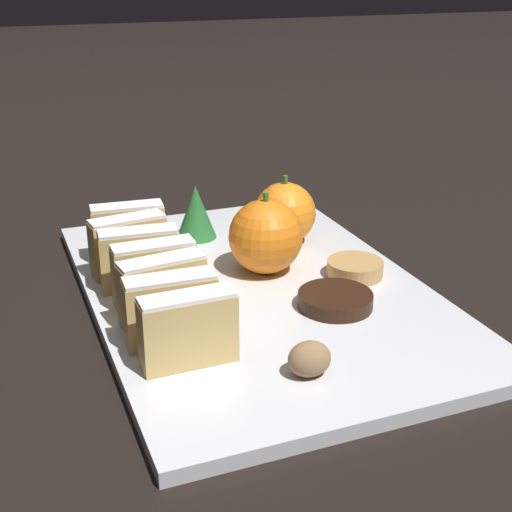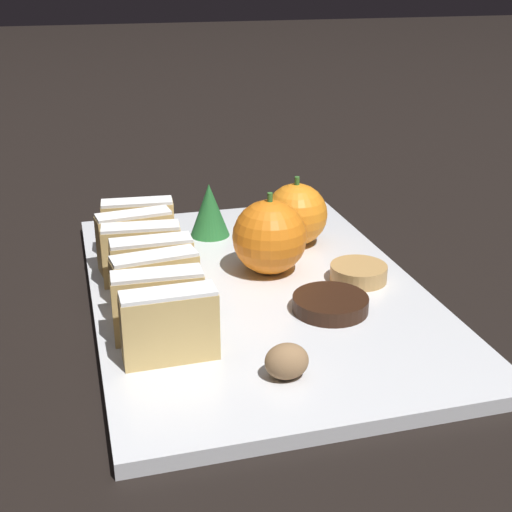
{
  "view_description": "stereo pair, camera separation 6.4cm",
  "coord_description": "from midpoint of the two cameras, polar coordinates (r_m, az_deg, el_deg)",
  "views": [
    {
      "loc": [
        -0.21,
        -0.55,
        0.29
      ],
      "look_at": [
        0.0,
        0.0,
        0.04
      ],
      "focal_mm": 50.0,
      "sensor_mm": 36.0,
      "label": 1
    },
    {
      "loc": [
        -0.15,
        -0.57,
        0.29
      ],
      "look_at": [
        0.0,
        0.0,
        0.04
      ],
      "focal_mm": 50.0,
      "sensor_mm": 36.0,
      "label": 2
    }
  ],
  "objects": [
    {
      "name": "orange_far",
      "position": [
        0.74,
        -0.15,
        3.4
      ],
      "size": [
        0.06,
        0.06,
        0.07
      ],
      "color": "orange",
      "rests_on": "serving_platter"
    },
    {
      "name": "serving_platter",
      "position": [
        0.65,
        -2.8,
        -2.98
      ],
      "size": [
        0.29,
        0.43,
        0.01
      ],
      "color": "silver",
      "rests_on": "ground_plane"
    },
    {
      "name": "orange_near",
      "position": [
        0.67,
        -1.95,
        1.52
      ],
      "size": [
        0.07,
        0.07,
        0.08
      ],
      "color": "orange",
      "rests_on": "serving_platter"
    },
    {
      "name": "stollen_slice_fourth",
      "position": [
        0.62,
        -11.07,
        -1.43
      ],
      "size": [
        0.07,
        0.02,
        0.06
      ],
      "color": "tan",
      "rests_on": "serving_platter"
    },
    {
      "name": "chocolate_cookie",
      "position": [
        0.61,
        3.39,
        -3.61
      ],
      "size": [
        0.06,
        0.06,
        0.01
      ],
      "color": "black",
      "rests_on": "serving_platter"
    },
    {
      "name": "ground_plane",
      "position": [
        0.65,
        -2.79,
        -3.46
      ],
      "size": [
        6.0,
        6.0,
        0.0
      ],
      "primitive_type": "plane",
      "color": "black"
    },
    {
      "name": "gingerbread_cookie",
      "position": [
        0.67,
        5.24,
        -1.05
      ],
      "size": [
        0.05,
        0.05,
        0.02
      ],
      "color": "tan",
      "rests_on": "serving_platter"
    },
    {
      "name": "walnut",
      "position": [
        0.51,
        0.71,
        -8.33
      ],
      "size": [
        0.03,
        0.03,
        0.03
      ],
      "color": "#8E6B47",
      "rests_on": "serving_platter"
    },
    {
      "name": "evergreen_sprig",
      "position": [
        0.76,
        -7.23,
        3.49
      ],
      "size": [
        0.04,
        0.04,
        0.06
      ],
      "color": "#23662D",
      "rests_on": "serving_platter"
    },
    {
      "name": "stollen_slice_sixth",
      "position": [
        0.68,
        -12.8,
        0.78
      ],
      "size": [
        0.07,
        0.03,
        0.06
      ],
      "color": "tan",
      "rests_on": "serving_platter"
    },
    {
      "name": "stollen_slice_fifth",
      "position": [
        0.65,
        -12.08,
        -0.29
      ],
      "size": [
        0.07,
        0.03,
        0.06
      ],
      "color": "tan",
      "rests_on": "serving_platter"
    },
    {
      "name": "stollen_slice_second",
      "position": [
        0.55,
        -10.12,
        -4.33
      ],
      "size": [
        0.07,
        0.03,
        0.06
      ],
      "color": "tan",
      "rests_on": "serving_platter"
    },
    {
      "name": "stollen_slice_back",
      "position": [
        0.72,
        -12.71,
        1.85
      ],
      "size": [
        0.07,
        0.03,
        0.06
      ],
      "color": "tan",
      "rests_on": "serving_platter"
    },
    {
      "name": "stollen_slice_front",
      "position": [
        0.52,
        -8.95,
        -5.94
      ],
      "size": [
        0.07,
        0.02,
        0.06
      ],
      "color": "tan",
      "rests_on": "serving_platter"
    },
    {
      "name": "stollen_slice_third",
      "position": [
        0.58,
        -10.59,
        -2.8
      ],
      "size": [
        0.07,
        0.03,
        0.06
      ],
      "color": "tan",
      "rests_on": "serving_platter"
    }
  ]
}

